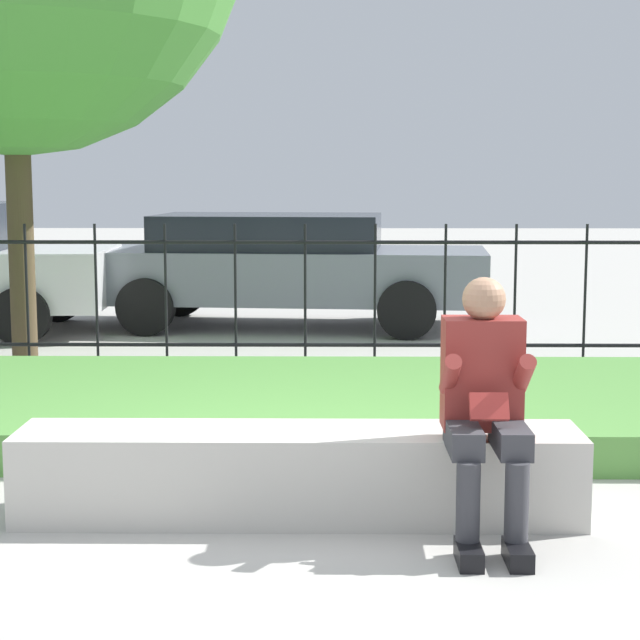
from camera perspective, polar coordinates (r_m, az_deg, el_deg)
name	(u,v)px	position (r m, az deg, el deg)	size (l,w,h in m)	color
ground_plane	(286,517)	(5.57, -1.82, -10.45)	(60.00, 60.00, 0.00)	#B2AFA8
stone_bench	(299,479)	(5.51, -1.14, -8.45)	(2.86, 0.52, 0.46)	beige
person_seated_reader	(485,398)	(5.15, 8.78, -4.14)	(0.42, 0.73, 1.26)	black
grass_berm	(299,407)	(7.53, -1.15, -4.64)	(9.89, 2.72, 0.25)	#569342
iron_fence	(305,296)	(9.28, -0.79, 1.28)	(7.89, 0.03, 1.32)	black
car_parked_center	(281,266)	(12.29, -2.10, 2.92)	(4.71, 2.15, 1.29)	slate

